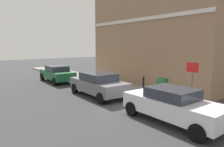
# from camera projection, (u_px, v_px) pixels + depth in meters

# --- Properties ---
(ground) EXTENTS (80.00, 80.00, 0.00)m
(ground) POSITION_uv_depth(u_px,v_px,m) (143.00, 105.00, 10.86)
(ground) COLOR #38383A
(sidewalk) EXTENTS (2.74, 30.00, 0.15)m
(sidewalk) POSITION_uv_depth(u_px,v_px,m) (105.00, 83.00, 16.65)
(sidewalk) COLOR gray
(sidewalk) RESTS_ON ground
(corner_building) EXTENTS (7.67, 11.46, 7.94)m
(corner_building) POSITION_uv_depth(u_px,v_px,m) (169.00, 36.00, 17.47)
(corner_building) COLOR #937256
(corner_building) RESTS_ON ground
(car_white) EXTENTS (1.89, 4.37, 1.45)m
(car_white) POSITION_uv_depth(u_px,v_px,m) (172.00, 105.00, 8.42)
(car_white) COLOR silver
(car_white) RESTS_ON ground
(car_grey) EXTENTS (2.04, 4.29, 1.47)m
(car_grey) POSITION_uv_depth(u_px,v_px,m) (99.00, 84.00, 12.79)
(car_grey) COLOR slate
(car_grey) RESTS_ON ground
(car_green) EXTENTS (1.93, 4.26, 1.41)m
(car_green) POSITION_uv_depth(u_px,v_px,m) (57.00, 73.00, 17.73)
(car_green) COLOR #195933
(car_green) RESTS_ON ground
(utility_cabinet) EXTENTS (0.46, 0.61, 1.15)m
(utility_cabinet) POSITION_uv_depth(u_px,v_px,m) (162.00, 88.00, 11.87)
(utility_cabinet) COLOR #1E4C28
(utility_cabinet) RESTS_ON sidewalk
(bollard_near_cabinet) EXTENTS (0.14, 0.14, 1.04)m
(bollard_near_cabinet) POSITION_uv_depth(u_px,v_px,m) (143.00, 84.00, 13.17)
(bollard_near_cabinet) COLOR black
(bollard_near_cabinet) RESTS_ON sidewalk
(street_sign) EXTENTS (0.08, 0.60, 2.30)m
(street_sign) POSITION_uv_depth(u_px,v_px,m) (192.00, 79.00, 9.27)
(street_sign) COLOR #59595B
(street_sign) RESTS_ON sidewalk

